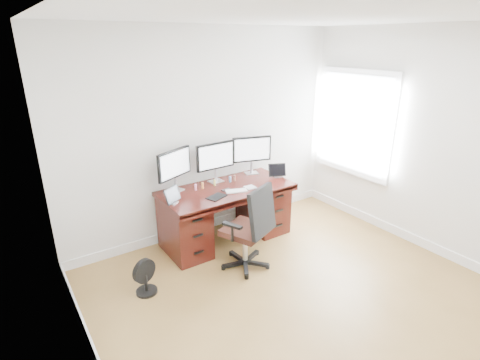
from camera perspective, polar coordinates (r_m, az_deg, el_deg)
ground at (r=3.96m, az=13.02°, el=-19.61°), size 4.50×4.50×0.00m
back_wall at (r=4.95m, az=-4.90°, el=6.89°), size 4.00×0.10×2.70m
right_wall at (r=4.94m, az=29.63°, el=4.23°), size 0.10×4.50×2.70m
desk at (r=4.93m, az=-2.16°, el=-4.84°), size 1.70×0.80×0.75m
office_chair at (r=4.37m, az=1.36°, el=-9.31°), size 0.72×0.72×1.03m
floor_fan at (r=4.16m, az=-14.22°, el=-14.19°), size 0.27×0.23×0.39m
monitor_left at (r=4.62m, az=-9.96°, el=2.22°), size 0.52×0.25×0.53m
monitor_center at (r=4.87m, az=-3.75°, el=3.45°), size 0.55×0.14×0.53m
monitor_right at (r=5.17m, az=1.80°, el=4.52°), size 0.54×0.19×0.53m
tablet_left at (r=4.37m, az=-10.20°, el=-2.43°), size 0.24×0.18×0.19m
tablet_right at (r=5.13m, az=5.74°, el=1.36°), size 0.25×0.16×0.19m
keyboard at (r=4.65m, az=-0.56°, el=-1.67°), size 0.29×0.20×0.01m
trackpad at (r=4.77m, az=1.54°, el=-1.11°), size 0.13×0.13×0.01m
drawing_tablet at (r=4.49m, az=-3.60°, el=-2.58°), size 0.28×0.23×0.01m
phone at (r=4.69m, az=-2.12°, el=-1.50°), size 0.12×0.07×0.01m
figurine_pink at (r=4.70m, az=-6.77°, el=-1.02°), size 0.03×0.03×0.08m
figurine_orange at (r=4.75m, az=-5.73°, el=-0.78°), size 0.03×0.03×0.08m
figurine_yellow at (r=4.83m, az=-3.88°, el=-0.35°), size 0.03×0.03×0.08m
figurine_blue at (r=4.94m, az=-1.52°, el=0.20°), size 0.03×0.03×0.08m
figurine_brown at (r=4.97m, az=-0.85°, el=0.35°), size 0.03×0.03×0.08m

